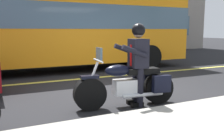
# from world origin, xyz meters

# --- Properties ---
(ground_plane) EXTENTS (80.00, 80.00, 0.00)m
(ground_plane) POSITION_xyz_m (0.00, 0.00, 0.00)
(ground_plane) COLOR black
(lane_center_stripe) EXTENTS (60.00, 0.16, 0.01)m
(lane_center_stripe) POSITION_xyz_m (0.00, -2.00, 0.01)
(lane_center_stripe) COLOR #E5DB4C
(lane_center_stripe) RESTS_ON ground_plane
(motorcycle_main) EXTENTS (2.22, 0.76, 1.26)m
(motorcycle_main) POSITION_xyz_m (0.70, 1.32, 0.45)
(motorcycle_main) COLOR black
(motorcycle_main) RESTS_ON ground_plane
(rider_main) EXTENTS (0.67, 0.60, 1.74)m
(rider_main) POSITION_xyz_m (0.51, 1.34, 1.04)
(rider_main) COLOR black
(rider_main) RESTS_ON ground_plane
(bus_near) EXTENTS (11.05, 2.70, 3.30)m
(bus_near) POSITION_xyz_m (0.90, -4.05, 1.87)
(bus_near) COLOR orange
(bus_near) RESTS_ON ground_plane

